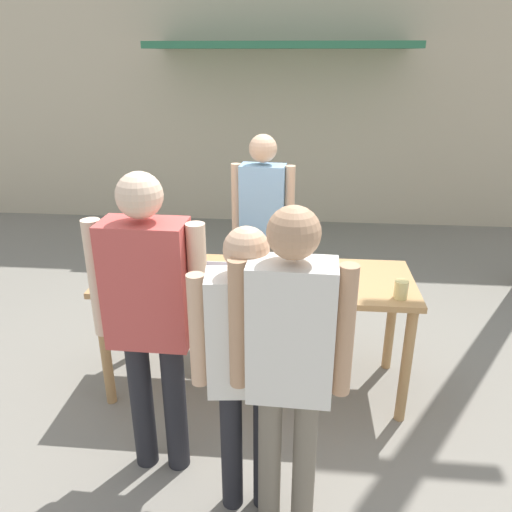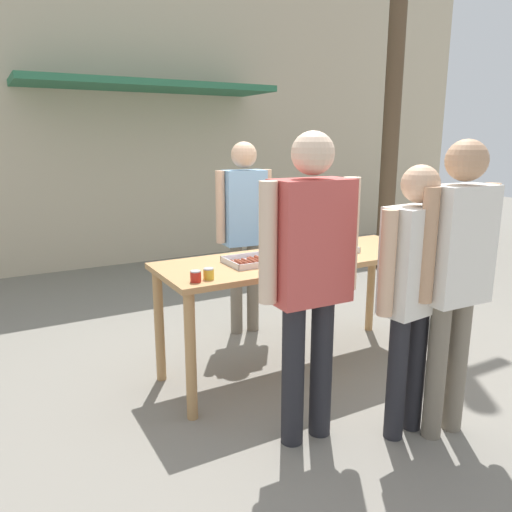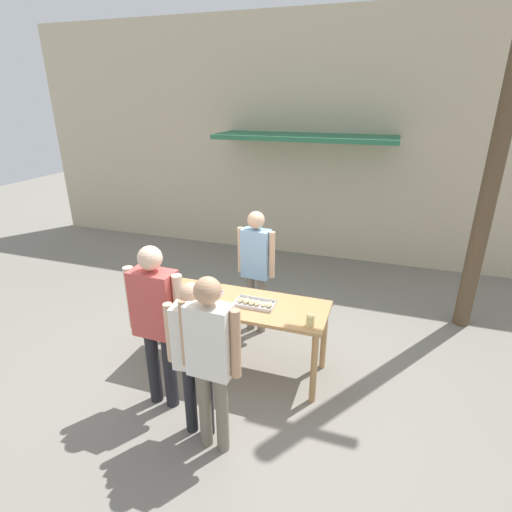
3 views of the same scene
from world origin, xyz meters
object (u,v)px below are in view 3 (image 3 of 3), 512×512
(condiment_jar_mustard, at_px, (150,296))
(person_customer_with_cup, at_px, (211,352))
(food_tray_buns, at_px, (255,303))
(beer_cup, at_px, (310,321))
(condiment_jar_ketchup, at_px, (158,296))
(person_server_behind_table, at_px, (256,261))
(person_customer_waiting_in_line, at_px, (195,348))
(food_tray_sausages, at_px, (203,295))
(person_customer_holding_hotdog, at_px, (156,315))

(condiment_jar_mustard, height_order, person_customer_with_cup, person_customer_with_cup)
(food_tray_buns, height_order, beer_cup, beer_cup)
(food_tray_buns, xyz_separation_m, condiment_jar_ketchup, (-1.11, -0.23, 0.01))
(person_server_behind_table, bearing_deg, person_customer_waiting_in_line, -82.79)
(person_customer_with_cup, bearing_deg, beer_cup, -123.39)
(food_tray_sausages, bearing_deg, person_customer_with_cup, -61.25)
(food_tray_buns, distance_m, condiment_jar_mustard, 1.22)
(condiment_jar_mustard, bearing_deg, condiment_jar_ketchup, 9.37)
(food_tray_sausages, bearing_deg, food_tray_buns, 0.25)
(food_tray_sausages, height_order, condiment_jar_mustard, condiment_jar_mustard)
(food_tray_sausages, distance_m, condiment_jar_ketchup, 0.52)
(food_tray_sausages, relative_size, person_customer_with_cup, 0.24)
(person_customer_with_cup, bearing_deg, food_tray_buns, -87.77)
(food_tray_sausages, bearing_deg, condiment_jar_ketchup, -154.25)
(person_customer_with_cup, bearing_deg, person_server_behind_table, -80.13)
(person_server_behind_table, height_order, person_customer_with_cup, person_customer_with_cup)
(food_tray_buns, distance_m, person_server_behind_table, 0.91)
(condiment_jar_ketchup, distance_m, person_customer_holding_hotdog, 0.70)
(food_tray_buns, height_order, condiment_jar_ketchup, condiment_jar_ketchup)
(condiment_jar_mustard, bearing_deg, food_tray_sausages, 23.22)
(condiment_jar_mustard, relative_size, person_customer_waiting_in_line, 0.04)
(condiment_jar_ketchup, distance_m, beer_cup, 1.78)
(food_tray_buns, xyz_separation_m, person_customer_waiting_in_line, (-0.20, -1.06, 0.06))
(person_customer_holding_hotdog, bearing_deg, food_tray_buns, -131.19)
(food_tray_sausages, xyz_separation_m, beer_cup, (1.32, -0.23, 0.05))
(person_customer_waiting_in_line, bearing_deg, condiment_jar_mustard, -45.54)
(condiment_jar_ketchup, relative_size, person_customer_waiting_in_line, 0.04)
(person_server_behind_table, distance_m, person_customer_holding_hotdog, 1.74)
(condiment_jar_mustard, xyz_separation_m, beer_cup, (1.88, 0.01, 0.02))
(food_tray_buns, relative_size, condiment_jar_mustard, 6.12)
(person_customer_with_cup, distance_m, person_customer_waiting_in_line, 0.26)
(person_server_behind_table, height_order, person_customer_waiting_in_line, person_server_behind_table)
(beer_cup, distance_m, person_customer_with_cup, 1.16)
(person_customer_holding_hotdog, relative_size, person_customer_with_cup, 1.02)
(food_tray_buns, bearing_deg, beer_cup, -19.08)
(condiment_jar_mustard, height_order, person_customer_waiting_in_line, person_customer_waiting_in_line)
(food_tray_buns, distance_m, condiment_jar_ketchup, 1.13)
(food_tray_buns, height_order, person_customer_holding_hotdog, person_customer_holding_hotdog)
(food_tray_buns, xyz_separation_m, person_server_behind_table, (-0.28, 0.86, 0.14))
(condiment_jar_ketchup, xyz_separation_m, person_server_behind_table, (0.83, 1.08, 0.12))
(food_tray_buns, distance_m, beer_cup, 0.72)
(food_tray_buns, relative_size, person_server_behind_table, 0.26)
(condiment_jar_ketchup, distance_m, person_customer_with_cup, 1.47)
(food_tray_sausages, relative_size, person_customer_waiting_in_line, 0.26)
(condiment_jar_mustard, distance_m, beer_cup, 1.88)
(food_tray_buns, relative_size, person_customer_waiting_in_line, 0.27)
(condiment_jar_ketchup, bearing_deg, food_tray_sausages, 25.75)
(food_tray_sausages, bearing_deg, person_server_behind_table, 67.21)
(food_tray_buns, bearing_deg, condiment_jar_mustard, -168.54)
(food_tray_sausages, xyz_separation_m, person_customer_waiting_in_line, (0.44, -1.06, 0.07))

